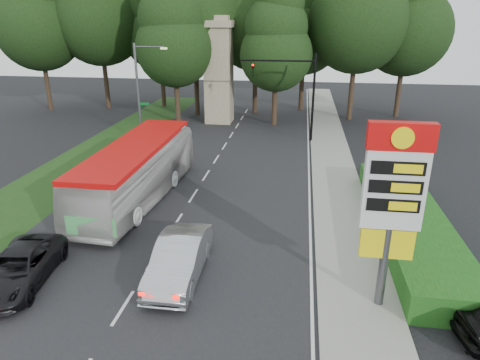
# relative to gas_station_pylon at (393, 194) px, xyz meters

# --- Properties ---
(ground) EXTENTS (120.00, 120.00, 0.00)m
(ground) POSITION_rel_gas_station_pylon_xyz_m (-9.20, -1.99, -4.45)
(ground) COLOR black
(ground) RESTS_ON ground
(road_surface) EXTENTS (14.00, 80.00, 0.02)m
(road_surface) POSITION_rel_gas_station_pylon_xyz_m (-9.20, 10.01, -4.44)
(road_surface) COLOR black
(road_surface) RESTS_ON ground
(sidewalk_right) EXTENTS (3.00, 80.00, 0.12)m
(sidewalk_right) POSITION_rel_gas_station_pylon_xyz_m (-0.70, 10.01, -4.39)
(sidewalk_right) COLOR gray
(sidewalk_right) RESTS_ON ground
(grass_verge_left) EXTENTS (5.00, 50.00, 0.02)m
(grass_verge_left) POSITION_rel_gas_station_pylon_xyz_m (-18.70, 16.01, -4.44)
(grass_verge_left) COLOR #193814
(grass_verge_left) RESTS_ON ground
(hedge) EXTENTS (3.00, 14.00, 1.20)m
(hedge) POSITION_rel_gas_station_pylon_xyz_m (2.30, 6.01, -3.85)
(hedge) COLOR #134A13
(hedge) RESTS_ON ground
(gas_station_pylon) EXTENTS (2.10, 0.45, 6.85)m
(gas_station_pylon) POSITION_rel_gas_station_pylon_xyz_m (0.00, 0.00, 0.00)
(gas_station_pylon) COLOR #59595E
(gas_station_pylon) RESTS_ON ground
(traffic_signal_mast) EXTENTS (6.10, 0.35, 7.20)m
(traffic_signal_mast) POSITION_rel_gas_station_pylon_xyz_m (-3.52, 22.00, 0.22)
(traffic_signal_mast) COLOR black
(traffic_signal_mast) RESTS_ON ground
(streetlight_signs) EXTENTS (2.75, 0.98, 8.00)m
(streetlight_signs) POSITION_rel_gas_station_pylon_xyz_m (-16.19, 20.01, -0.01)
(streetlight_signs) COLOR #59595E
(streetlight_signs) RESTS_ON ground
(monument) EXTENTS (3.00, 3.00, 10.05)m
(monument) POSITION_rel_gas_station_pylon_xyz_m (-11.20, 28.01, 0.66)
(monument) COLOR gray
(monument) RESTS_ON ground
(tree_far_west) EXTENTS (8.96, 8.96, 17.60)m
(tree_far_west) POSITION_rel_gas_station_pylon_xyz_m (-31.20, 31.01, 6.24)
(tree_far_west) COLOR #2D2116
(tree_far_west) RESTS_ON ground
(tree_west_near) EXTENTS (8.40, 8.40, 16.50)m
(tree_west_near) POSITION_rel_gas_station_pylon_xyz_m (-19.20, 35.01, 5.57)
(tree_west_near) COLOR #2D2116
(tree_west_near) RESTS_ON ground
(tree_center_right) EXTENTS (9.24, 9.24, 18.15)m
(tree_center_right) POSITION_rel_gas_station_pylon_xyz_m (-8.20, 33.01, 6.57)
(tree_center_right) COLOR #2D2116
(tree_center_right) RESTS_ON ground
(tree_east_near) EXTENTS (8.12, 8.12, 15.95)m
(tree_east_near) POSITION_rel_gas_station_pylon_xyz_m (-3.20, 35.01, 5.23)
(tree_east_near) COLOR #2D2116
(tree_east_near) RESTS_ON ground
(tree_east_mid) EXTENTS (9.52, 9.52, 18.70)m
(tree_east_mid) POSITION_rel_gas_station_pylon_xyz_m (1.80, 31.01, 6.91)
(tree_east_mid) COLOR #2D2116
(tree_east_mid) RESTS_ON ground
(tree_far_east) EXTENTS (8.68, 8.68, 17.05)m
(tree_far_east) POSITION_rel_gas_station_pylon_xyz_m (6.80, 33.01, 5.90)
(tree_far_east) COLOR #2D2116
(tree_far_east) RESTS_ON ground
(tree_monument_left) EXTENTS (7.28, 7.28, 14.30)m
(tree_monument_left) POSITION_rel_gas_station_pylon_xyz_m (-15.20, 27.01, 4.23)
(tree_monument_left) COLOR #2D2116
(tree_monument_left) RESTS_ON ground
(tree_monument_right) EXTENTS (6.72, 6.72, 13.20)m
(tree_monument_right) POSITION_rel_gas_station_pylon_xyz_m (-5.70, 27.51, 3.56)
(tree_monument_right) COLOR #2D2116
(tree_monument_right) RESTS_ON ground
(transit_bus) EXTENTS (3.54, 12.04, 3.31)m
(transit_bus) POSITION_rel_gas_station_pylon_xyz_m (-12.14, 8.09, -2.79)
(transit_bus) COLOR silver
(transit_bus) RESTS_ON ground
(sedan_silver) EXTENTS (1.83, 5.08, 1.66)m
(sedan_silver) POSITION_rel_gas_station_pylon_xyz_m (-7.70, 0.79, -3.62)
(sedan_silver) COLOR #B4B7BC
(sedan_silver) RESTS_ON ground
(suv_charcoal) EXTENTS (2.89, 5.19, 1.37)m
(suv_charcoal) POSITION_rel_gas_station_pylon_xyz_m (-13.84, -0.55, -3.76)
(suv_charcoal) COLOR black
(suv_charcoal) RESTS_ON ground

